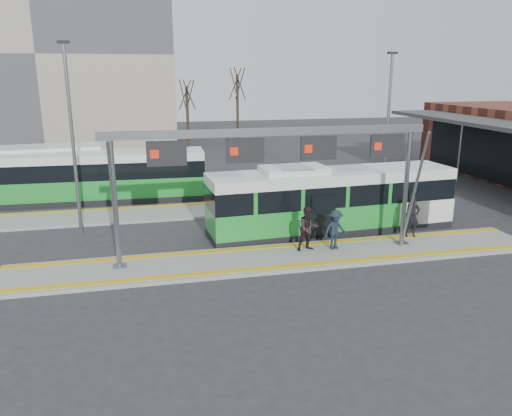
{
  "coord_description": "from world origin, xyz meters",
  "views": [
    {
      "loc": [
        -5.39,
        -18.48,
        7.45
      ],
      "look_at": [
        -0.45,
        3.0,
        1.42
      ],
      "focal_mm": 35.0,
      "sensor_mm": 36.0,
      "label": 1
    }
  ],
  "objects_px": {
    "passenger_a": "(412,217)",
    "passenger_c": "(335,230)",
    "hero_bus": "(331,201)",
    "passenger_b": "(308,229)",
    "gantry": "(274,155)"
  },
  "relations": [
    {
      "from": "passenger_a",
      "to": "gantry",
      "type": "bearing_deg",
      "value": -166.93
    },
    {
      "from": "gantry",
      "to": "passenger_a",
      "type": "height_order",
      "value": "gantry"
    },
    {
      "from": "gantry",
      "to": "passenger_a",
      "type": "bearing_deg",
      "value": 7.15
    },
    {
      "from": "gantry",
      "to": "passenger_b",
      "type": "relative_size",
      "value": 6.83
    },
    {
      "from": "passenger_b",
      "to": "passenger_c",
      "type": "height_order",
      "value": "passenger_b"
    },
    {
      "from": "passenger_c",
      "to": "hero_bus",
      "type": "bearing_deg",
      "value": 56.92
    },
    {
      "from": "passenger_a",
      "to": "passenger_c",
      "type": "height_order",
      "value": "passenger_a"
    },
    {
      "from": "gantry",
      "to": "hero_bus",
      "type": "xyz_separation_m",
      "value": [
        3.62,
        2.92,
        -2.81
      ]
    },
    {
      "from": "hero_bus",
      "to": "passenger_a",
      "type": "bearing_deg",
      "value": -37.03
    },
    {
      "from": "passenger_b",
      "to": "passenger_a",
      "type": "bearing_deg",
      "value": -2.75
    },
    {
      "from": "hero_bus",
      "to": "passenger_c",
      "type": "bearing_deg",
      "value": -110.99
    },
    {
      "from": "hero_bus",
      "to": "passenger_c",
      "type": "relative_size",
      "value": 7.03
    },
    {
      "from": "gantry",
      "to": "passenger_b",
      "type": "distance_m",
      "value": 3.56
    },
    {
      "from": "gantry",
      "to": "passenger_b",
      "type": "height_order",
      "value": "gantry"
    },
    {
      "from": "hero_bus",
      "to": "passenger_b",
      "type": "relative_size",
      "value": 6.31
    }
  ]
}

